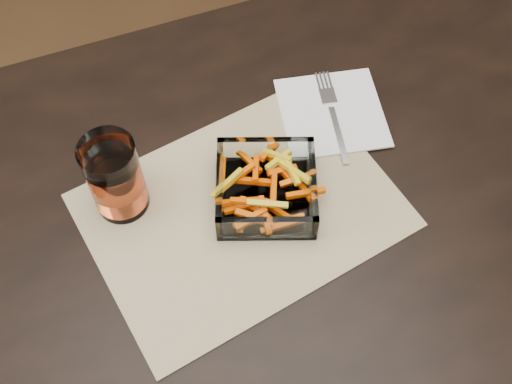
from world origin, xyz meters
TOP-DOWN VIEW (x-y plane):
  - dining_table at (0.00, 0.00)m, footprint 1.60×0.90m
  - placemat at (-0.04, 0.03)m, footprint 0.50×0.40m
  - glass_bowl at (0.00, 0.04)m, footprint 0.19×0.19m
  - tumbler at (-0.20, 0.11)m, footprint 0.08×0.08m
  - napkin at (0.16, 0.15)m, footprint 0.20×0.20m
  - fork at (0.16, 0.15)m, footprint 0.06×0.19m

SIDE VIEW (x-z plane):
  - dining_table at x=0.00m, z-range 0.29..1.04m
  - placemat at x=-0.04m, z-range 0.75..0.75m
  - napkin at x=0.16m, z-range 0.75..0.76m
  - fork at x=0.16m, z-range 0.76..0.76m
  - glass_bowl at x=0.00m, z-range 0.75..0.81m
  - tumbler at x=-0.20m, z-range 0.75..0.89m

